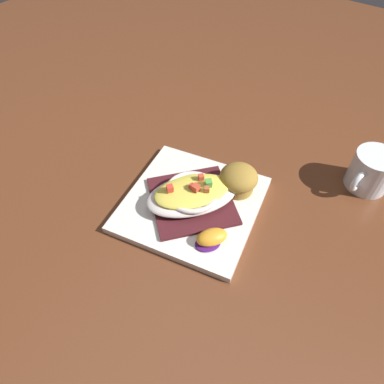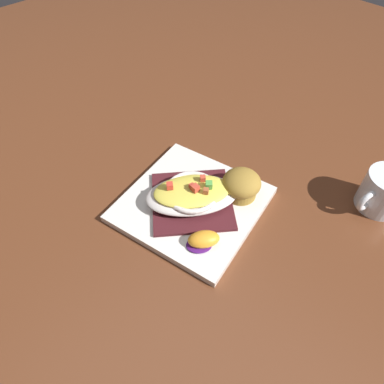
# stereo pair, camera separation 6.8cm
# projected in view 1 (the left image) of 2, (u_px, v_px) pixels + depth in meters

# --- Properties ---
(ground_plane) EXTENTS (2.60, 2.60, 0.00)m
(ground_plane) POSITION_uv_depth(u_px,v_px,m) (192.00, 206.00, 0.72)
(ground_plane) COLOR brown
(square_plate) EXTENTS (0.32, 0.32, 0.02)m
(square_plate) POSITION_uv_depth(u_px,v_px,m) (192.00, 204.00, 0.71)
(square_plate) COLOR white
(square_plate) RESTS_ON ground_plane
(folded_napkin) EXTENTS (0.23, 0.23, 0.01)m
(folded_napkin) POSITION_uv_depth(u_px,v_px,m) (192.00, 201.00, 0.70)
(folded_napkin) COLOR #45171C
(folded_napkin) RESTS_ON square_plate
(gratin_dish) EXTENTS (0.20, 0.21, 0.05)m
(gratin_dish) POSITION_uv_depth(u_px,v_px,m) (192.00, 193.00, 0.69)
(gratin_dish) COLOR silver
(gratin_dish) RESTS_ON folded_napkin
(muffin) EXTENTS (0.08, 0.08, 0.06)m
(muffin) POSITION_uv_depth(u_px,v_px,m) (238.00, 179.00, 0.71)
(muffin) COLOR olive
(muffin) RESTS_ON square_plate
(orange_garnish) EXTENTS (0.06, 0.07, 0.03)m
(orange_garnish) POSITION_uv_depth(u_px,v_px,m) (211.00, 238.00, 0.63)
(orange_garnish) COLOR #481667
(orange_garnish) RESTS_ON square_plate
(coffee_mug) EXTENTS (0.09, 0.12, 0.08)m
(coffee_mug) POSITION_uv_depth(u_px,v_px,m) (370.00, 173.00, 0.73)
(coffee_mug) COLOR white
(coffee_mug) RESTS_ON ground_plane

